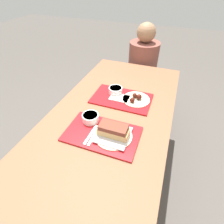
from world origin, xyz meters
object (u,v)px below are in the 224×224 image
(wings_plate_far, at_px, (136,99))
(person_seated_across, at_px, (143,61))
(brisket_sandwich_plate, at_px, (113,132))
(bowl_coleslaw_near, at_px, (91,117))
(tray_far, at_px, (122,98))
(bowl_coleslaw_far, at_px, (115,90))
(tray_near, at_px, (102,134))

(wings_plate_far, relative_size, person_seated_across, 0.29)
(person_seated_across, bearing_deg, brisket_sandwich_plate, -85.89)
(wings_plate_far, bearing_deg, bowl_coleslaw_near, -123.90)
(tray_far, height_order, person_seated_across, person_seated_across)
(bowl_coleslaw_near, relative_size, brisket_sandwich_plate, 0.48)
(bowl_coleslaw_far, distance_m, wings_plate_far, 0.18)
(tray_far, bearing_deg, person_seated_across, 91.03)
(tray_far, relative_size, brisket_sandwich_plate, 1.98)
(brisket_sandwich_plate, height_order, wings_plate_far, brisket_sandwich_plate)
(tray_near, distance_m, brisket_sandwich_plate, 0.08)
(tray_far, distance_m, bowl_coleslaw_near, 0.34)
(tray_far, height_order, bowl_coleslaw_far, bowl_coleslaw_far)
(bowl_coleslaw_near, distance_m, brisket_sandwich_plate, 0.20)
(person_seated_across, bearing_deg, wings_plate_far, -81.66)
(wings_plate_far, bearing_deg, tray_far, -174.61)
(bowl_coleslaw_near, bearing_deg, bowl_coleslaw_far, 83.18)
(tray_near, height_order, bowl_coleslaw_near, bowl_coleslaw_near)
(tray_far, bearing_deg, bowl_coleslaw_near, -109.09)
(bowl_coleslaw_near, xyz_separation_m, person_seated_across, (0.10, 1.21, -0.09))
(brisket_sandwich_plate, bearing_deg, tray_far, 100.79)
(brisket_sandwich_plate, xyz_separation_m, wings_plate_far, (0.04, 0.41, -0.02))
(tray_far, xyz_separation_m, bowl_coleslaw_near, (-0.11, -0.32, 0.03))
(bowl_coleslaw_near, height_order, person_seated_across, person_seated_across)
(tray_near, relative_size, tray_far, 1.00)
(tray_near, height_order, person_seated_across, person_seated_across)
(bowl_coleslaw_near, height_order, bowl_coleslaw_far, same)
(brisket_sandwich_plate, height_order, person_seated_across, person_seated_across)
(person_seated_across, bearing_deg, bowl_coleslaw_near, -94.54)
(wings_plate_far, distance_m, person_seated_across, 0.89)
(bowl_coleslaw_near, bearing_deg, wings_plate_far, 56.10)
(tray_near, distance_m, wings_plate_far, 0.43)
(brisket_sandwich_plate, bearing_deg, wings_plate_far, 85.02)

